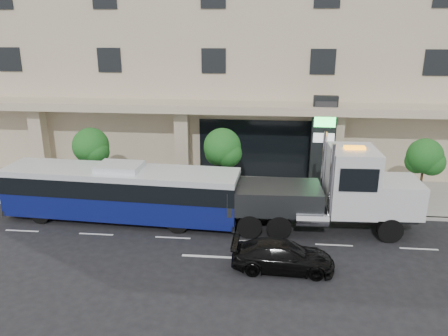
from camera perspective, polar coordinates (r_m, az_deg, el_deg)
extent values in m
plane|color=black|center=(23.33, 3.82, -7.83)|extent=(120.00, 120.00, 0.00)
cube|color=gray|center=(27.89, 4.17, -3.21)|extent=(120.00, 6.00, 0.15)
cube|color=gray|center=(25.11, 3.98, -5.69)|extent=(120.00, 0.30, 0.15)
cube|color=#B8A98A|center=(36.48, 5.03, 17.75)|extent=(60.00, 15.00, 20.00)
cube|color=#B8A98A|center=(28.23, 4.51, 7.87)|extent=(60.00, 2.80, 0.50)
cube|color=black|center=(30.05, 4.42, 2.54)|extent=(8.00, 0.12, 4.00)
cube|color=#B8A98A|center=(32.70, -22.95, 3.24)|extent=(0.90, 0.90, 4.90)
cube|color=#B8A98A|center=(29.32, -5.44, 3.03)|extent=(0.90, 0.90, 4.90)
cube|color=#B8A98A|center=(29.15, 14.26, 2.45)|extent=(0.90, 0.90, 4.90)
cylinder|color=#422B19|center=(28.09, -16.68, -0.59)|extent=(0.14, 0.14, 2.80)
sphere|color=#164E1C|center=(27.61, -17.00, 2.79)|extent=(2.20, 2.20, 2.20)
sphere|color=#164E1C|center=(27.38, -16.42, 2.03)|extent=(1.65, 1.65, 1.65)
sphere|color=#164E1C|center=(28.01, -17.34, 2.12)|extent=(1.54, 1.54, 1.54)
cylinder|color=#422B19|center=(26.15, -0.22, -1.02)|extent=(0.14, 0.14, 2.94)
sphere|color=#164E1C|center=(25.62, -0.23, 2.80)|extent=(2.20, 2.20, 2.20)
sphere|color=#164E1C|center=(25.48, 0.51, 1.93)|extent=(1.65, 1.65, 1.65)
sphere|color=#164E1C|center=(25.95, -0.84, 2.04)|extent=(1.54, 1.54, 1.54)
cylinder|color=#422B19|center=(27.58, 24.30, -1.90)|extent=(0.14, 0.14, 2.73)
sphere|color=#164E1C|center=(27.10, 24.76, 1.44)|extent=(2.00, 2.00, 2.00)
sphere|color=#164E1C|center=(27.12, 25.50, 0.66)|extent=(1.50, 1.50, 1.50)
sphere|color=#164E1C|center=(27.28, 23.93, 0.80)|extent=(1.40, 1.40, 1.40)
cylinder|color=black|center=(25.63, -22.85, -5.54)|extent=(1.07, 0.38, 1.06)
cylinder|color=black|center=(27.39, -20.49, -3.76)|extent=(1.07, 0.38, 1.06)
cylinder|color=black|center=(22.70, -6.08, -7.19)|extent=(1.07, 0.38, 1.06)
cylinder|color=black|center=(24.66, -4.77, -5.02)|extent=(1.07, 0.38, 1.06)
cube|color=#0D1459|center=(24.50, -13.15, -4.41)|extent=(12.82, 3.37, 1.27)
cube|color=black|center=(24.11, -13.34, -1.98)|extent=(12.82, 3.41, 0.95)
cube|color=silver|center=(23.90, -13.45, -0.55)|extent=(12.82, 3.37, 0.32)
cube|color=silver|center=(23.80, -13.50, 0.18)|extent=(2.42, 1.82, 0.32)
cube|color=#2D3033|center=(27.60, -25.34, -4.34)|extent=(0.29, 2.65, 0.32)
cube|color=#2D3033|center=(23.20, 1.64, -6.66)|extent=(0.29, 2.65, 0.32)
cube|color=#2D3033|center=(23.34, 12.50, -5.80)|extent=(9.64, 1.43, 0.45)
cube|color=silver|center=(23.79, 21.47, -3.40)|extent=(2.34, 2.67, 1.70)
cube|color=silver|center=(24.16, 24.03, -3.41)|extent=(0.15, 2.26, 1.36)
cube|color=silver|center=(22.93, 16.31, -1.54)|extent=(2.35, 2.90, 3.28)
cube|color=black|center=(23.03, 19.03, -0.38)|extent=(0.18, 2.49, 1.36)
cylinder|color=silver|center=(21.44, 13.81, -1.89)|extent=(0.21, 0.21, 3.84)
cylinder|color=silver|center=(23.76, 12.83, 0.16)|extent=(0.21, 0.21, 3.84)
cube|color=#2D3033|center=(22.75, 6.58, -3.79)|extent=(4.83, 2.86, 1.24)
cube|color=#2D3033|center=(23.03, -0.27, -5.21)|extent=(1.82, 0.37, 0.25)
cube|color=#2D3033|center=(23.27, -1.94, -6.19)|extent=(0.35, 2.04, 0.20)
cube|color=orange|center=(22.44, 16.69, 2.55)|extent=(1.03, 0.43, 0.16)
cylinder|color=black|center=(23.13, 20.86, -7.61)|extent=(1.25, 0.40, 1.24)
cylinder|color=black|center=(25.21, 19.36, -5.29)|extent=(1.25, 0.40, 1.24)
cylinder|color=black|center=(22.14, 7.20, -7.66)|extent=(1.25, 0.40, 1.24)
cylinder|color=black|center=(24.30, 6.90, -5.23)|extent=(1.25, 0.40, 1.24)
cylinder|color=black|center=(22.09, 3.36, -7.60)|extent=(1.25, 0.40, 1.24)
cylinder|color=black|center=(24.25, 3.41, -5.16)|extent=(1.25, 0.40, 1.24)
imported|color=black|center=(19.55, 7.68, -11.29)|extent=(4.51, 1.91, 1.30)
cube|color=black|center=(28.30, 12.77, 3.21)|extent=(1.51, 0.55, 5.96)
cube|color=#29FB58|center=(27.68, 13.07, 6.24)|extent=(1.29, 0.10, 0.99)
cube|color=silver|center=(27.94, 12.89, 3.85)|extent=(1.29, 0.10, 0.60)
cube|color=#262628|center=(27.52, 13.20, 8.06)|extent=(1.29, 0.10, 0.40)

